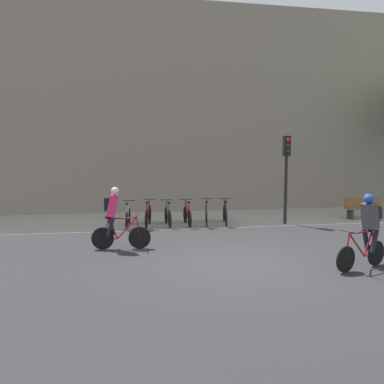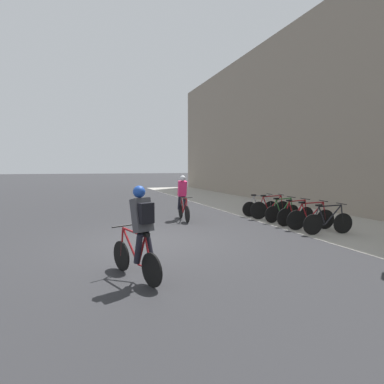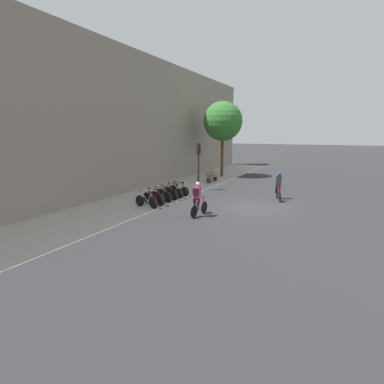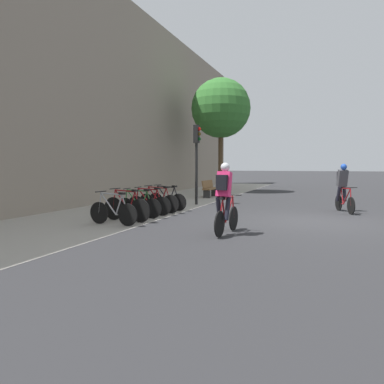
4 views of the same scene
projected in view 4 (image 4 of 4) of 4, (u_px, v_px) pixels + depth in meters
The scene contains 14 objects.
ground at pixel (314, 221), 11.28m from camera, with size 200.00×200.00×0.00m, color #2B2B2D.
kerb_strip at pixel (120, 211), 13.63m from camera, with size 44.00×4.50×0.01m, color #A39E93.
building_facade at pixel (59, 80), 14.17m from camera, with size 44.00×0.60×9.80m, color gray.
cyclist_pink at pixel (225, 196), 9.01m from camera, with size 1.65×0.46×1.75m.
cyclist_grey at pixel (343, 186), 13.51m from camera, with size 1.60×0.69×1.74m.
parked_bike_0 at pixel (113, 211), 10.56m from camera, with size 0.46×1.63×0.95m.
parked_bike_1 at pixel (127, 208), 11.25m from camera, with size 0.47×1.73×0.99m.
parked_bike_2 at pixel (138, 206), 11.95m from camera, with size 0.46×1.59×0.95m.
parked_bike_3 at pixel (149, 204), 12.64m from camera, with size 0.46×1.61×0.96m.
parked_bike_4 at pixel (159, 201), 13.33m from camera, with size 0.48×1.70×0.96m.
parked_bike_5 at pixel (167, 200), 14.02m from camera, with size 0.47×1.66×0.96m.
traffic_light_pole at pixel (197, 149), 15.93m from camera, with size 0.26×0.30×3.39m.
bench at pixel (210, 188), 19.83m from camera, with size 1.68×0.44×0.89m.
street_tree_0 at pixel (221, 108), 23.01m from camera, with size 3.65×3.65×7.02m.
Camera 4 is at (-11.77, -0.46, 1.69)m, focal length 35.00 mm.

